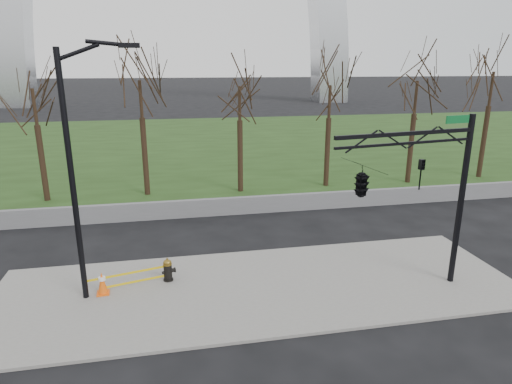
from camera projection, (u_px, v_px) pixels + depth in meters
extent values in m
plane|color=black|center=(260.00, 289.00, 15.29)|extent=(500.00, 500.00, 0.00)
cube|color=slate|center=(260.00, 287.00, 15.27)|extent=(18.00, 6.00, 0.10)
cube|color=#203714|center=(199.00, 143.00, 43.53)|extent=(120.00, 40.00, 0.06)
cube|color=#59595B|center=(229.00, 206.00, 22.69)|extent=(60.00, 0.30, 0.90)
cylinder|color=black|center=(168.00, 279.00, 15.66)|extent=(0.35, 0.35, 0.06)
cylinder|color=black|center=(168.00, 272.00, 15.58)|extent=(0.27, 0.27, 0.61)
cylinder|color=black|center=(174.00, 270.00, 15.64)|extent=(0.23, 0.20, 0.16)
cylinder|color=black|center=(164.00, 273.00, 15.52)|extent=(0.12, 0.12, 0.10)
cylinder|color=brown|center=(167.00, 264.00, 15.49)|extent=(0.31, 0.31, 0.06)
ellipsoid|color=brown|center=(167.00, 262.00, 15.47)|extent=(0.29, 0.29, 0.21)
cylinder|color=brown|center=(167.00, 259.00, 15.43)|extent=(0.06, 0.06, 0.08)
cube|color=#F45A0C|center=(103.00, 293.00, 14.75)|extent=(0.44, 0.44, 0.05)
cone|color=#F45A0C|center=(102.00, 282.00, 14.64)|extent=(0.32, 0.32, 0.75)
cylinder|color=white|center=(102.00, 279.00, 14.60)|extent=(0.24, 0.24, 0.11)
cylinder|color=black|center=(72.00, 184.00, 13.45)|extent=(0.18, 0.18, 8.00)
cylinder|color=black|center=(77.00, 52.00, 12.49)|extent=(1.27, 0.17, 0.56)
cylinder|color=black|center=(108.00, 43.00, 12.60)|extent=(1.21, 0.17, 0.22)
cube|color=black|center=(129.00, 45.00, 12.75)|extent=(0.61, 0.24, 0.14)
cylinder|color=black|center=(461.00, 203.00, 14.83)|extent=(0.20, 0.20, 6.00)
cube|color=black|center=(407.00, 134.00, 13.30)|extent=(4.96, 0.91, 0.12)
cube|color=black|center=(406.00, 143.00, 13.38)|extent=(4.95, 0.87, 0.08)
cube|color=#0C5926|center=(458.00, 119.00, 13.83)|extent=(0.89, 0.18, 0.25)
imported|color=black|center=(421.00, 175.00, 13.91)|extent=(0.19, 0.22, 1.00)
imported|color=black|center=(362.00, 181.00, 13.18)|extent=(0.92, 2.54, 1.00)
cube|color=#DAB40B|center=(128.00, 273.00, 14.95)|extent=(2.68, 0.67, 0.08)
cube|color=#DAB40B|center=(136.00, 281.00, 15.15)|extent=(2.16, 0.54, 0.08)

